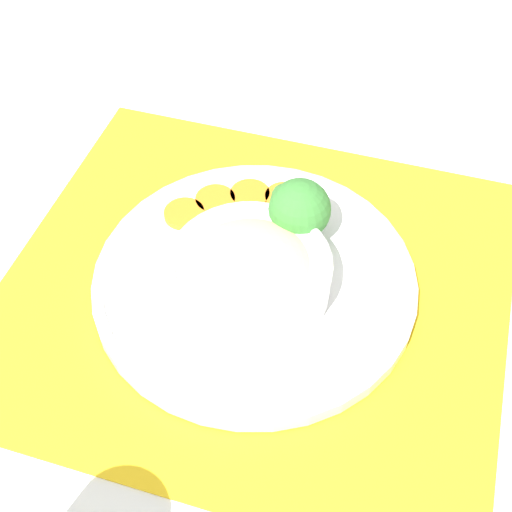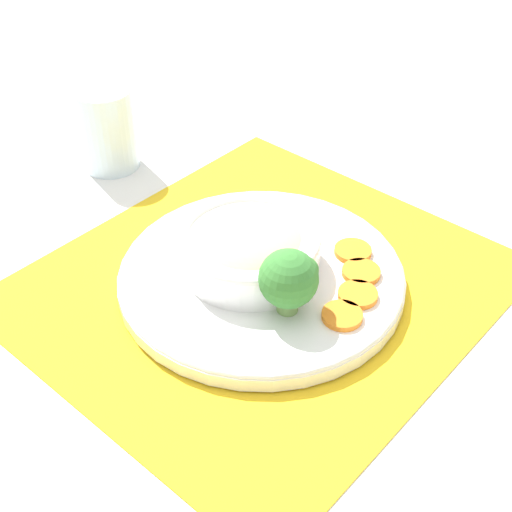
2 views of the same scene
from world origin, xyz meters
The scene contains 9 objects.
ground_plane centered at (0.00, 0.00, 0.00)m, with size 4.00×4.00×0.00m, color white.
placemat centered at (0.00, 0.00, 0.00)m, with size 0.51×0.46×0.00m.
plate centered at (0.00, 0.00, 0.02)m, with size 0.33×0.33×0.02m.
bowl centered at (0.00, -0.02, 0.05)m, with size 0.16×0.16×0.05m.
broccoli_floret centered at (0.03, 0.06, 0.06)m, with size 0.06×0.06×0.08m.
carrot_slice_near centered at (0.00, 0.11, 0.02)m, with size 0.04×0.04×0.01m.
carrot_slice_middle centered at (-0.04, 0.11, 0.02)m, with size 0.04×0.04×0.01m.
carrot_slice_far centered at (-0.07, 0.09, 0.02)m, with size 0.04×0.04×0.01m.
carrot_slice_extra centered at (-0.10, 0.06, 0.02)m, with size 0.04×0.04×0.01m.
Camera 1 is at (0.13, -0.43, 0.58)m, focal length 50.00 mm.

